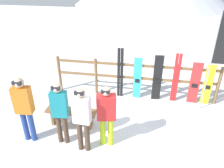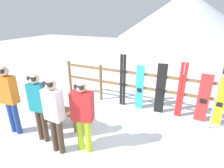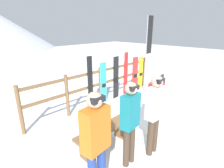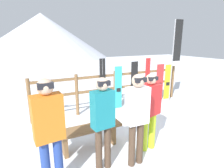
{
  "view_description": "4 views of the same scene",
  "coord_description": "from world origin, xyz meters",
  "px_view_note": "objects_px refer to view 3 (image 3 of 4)",
  "views": [
    {
      "loc": [
        0.38,
        -4.5,
        3.98
      ],
      "look_at": [
        -0.57,
        0.94,
        1.01
      ],
      "focal_mm": 35.0,
      "sensor_mm": 36.0,
      "label": 1
    },
    {
      "loc": [
        1.39,
        -3.04,
        2.85
      ],
      "look_at": [
        -0.55,
        1.28,
        1.0
      ],
      "focal_mm": 28.0,
      "sensor_mm": 36.0,
      "label": 2
    },
    {
      "loc": [
        -3.85,
        -2.25,
        2.61
      ],
      "look_at": [
        -0.54,
        0.95,
        1.09
      ],
      "focal_mm": 28.0,
      "sensor_mm": 36.0,
      "label": 3
    },
    {
      "loc": [
        -2.67,
        -3.04,
        2.27
      ],
      "look_at": [
        -0.54,
        1.19,
        1.1
      ],
      "focal_mm": 28.0,
      "sensor_mm": 36.0,
      "label": 4
    }
  ],
  "objects_px": {
    "person_orange": "(96,139)",
    "ski_pair_black": "(90,83)",
    "bench": "(104,133)",
    "person_white": "(155,110)",
    "person_red": "(155,102)",
    "person_teal": "(130,118)",
    "rental_flag": "(148,44)",
    "snowboard_yellow": "(141,73)",
    "snowboard_red": "(135,74)",
    "snowboard_cyan": "(103,83)",
    "snowboard_black_stripe": "(116,78)",
    "ski_pair_red": "(126,74)"
  },
  "relations": [
    {
      "from": "person_teal",
      "to": "person_orange",
      "type": "bearing_deg",
      "value": -176.11
    },
    {
      "from": "person_white",
      "to": "snowboard_black_stripe",
      "type": "distance_m",
      "value": 3.17
    },
    {
      "from": "snowboard_yellow",
      "to": "rental_flag",
      "type": "distance_m",
      "value": 1.3
    },
    {
      "from": "person_orange",
      "to": "ski_pair_black",
      "type": "distance_m",
      "value": 3.24
    },
    {
      "from": "person_red",
      "to": "snowboard_yellow",
      "type": "bearing_deg",
      "value": 40.31
    },
    {
      "from": "rental_flag",
      "to": "person_white",
      "type": "bearing_deg",
      "value": -144.31
    },
    {
      "from": "rental_flag",
      "to": "person_orange",
      "type": "bearing_deg",
      "value": -154.68
    },
    {
      "from": "person_orange",
      "to": "snowboard_cyan",
      "type": "distance_m",
      "value": 3.62
    },
    {
      "from": "snowboard_black_stripe",
      "to": "snowboard_yellow",
      "type": "bearing_deg",
      "value": -0.01
    },
    {
      "from": "ski_pair_black",
      "to": "snowboard_red",
      "type": "xyz_separation_m",
      "value": [
        2.4,
        -0.0,
        -0.16
      ]
    },
    {
      "from": "person_orange",
      "to": "snowboard_cyan",
      "type": "relative_size",
      "value": 1.23
    },
    {
      "from": "person_teal",
      "to": "snowboard_yellow",
      "type": "bearing_deg",
      "value": 32.62
    },
    {
      "from": "ski_pair_red",
      "to": "snowboard_black_stripe",
      "type": "bearing_deg",
      "value": -179.67
    },
    {
      "from": "ski_pair_red",
      "to": "snowboard_yellow",
      "type": "xyz_separation_m",
      "value": [
        1.0,
        -0.0,
        -0.15
      ]
    },
    {
      "from": "bench",
      "to": "ski_pair_black",
      "type": "distance_m",
      "value": 2.17
    },
    {
      "from": "ski_pair_black",
      "to": "snowboard_yellow",
      "type": "xyz_separation_m",
      "value": [
        2.8,
        -0.0,
        -0.18
      ]
    },
    {
      "from": "snowboard_yellow",
      "to": "rental_flag",
      "type": "bearing_deg",
      "value": -98.76
    },
    {
      "from": "person_teal",
      "to": "ski_pair_black",
      "type": "relative_size",
      "value": 0.98
    },
    {
      "from": "bench",
      "to": "snowboard_black_stripe",
      "type": "xyz_separation_m",
      "value": [
        2.33,
        1.79,
        0.42
      ]
    },
    {
      "from": "snowboard_red",
      "to": "rental_flag",
      "type": "xyz_separation_m",
      "value": [
        0.35,
        -0.32,
        1.24
      ]
    },
    {
      "from": "person_orange",
      "to": "snowboard_red",
      "type": "bearing_deg",
      "value": 30.28
    },
    {
      "from": "person_red",
      "to": "snowboard_black_stripe",
      "type": "xyz_separation_m",
      "value": [
        1.21,
        2.37,
        -0.16
      ]
    },
    {
      "from": "bench",
      "to": "person_white",
      "type": "height_order",
      "value": "person_white"
    },
    {
      "from": "snowboard_red",
      "to": "person_orange",
      "type": "bearing_deg",
      "value": -149.72
    },
    {
      "from": "snowboard_red",
      "to": "rental_flag",
      "type": "distance_m",
      "value": 1.33
    },
    {
      "from": "person_white",
      "to": "ski_pair_red",
      "type": "relative_size",
      "value": 1.03
    },
    {
      "from": "person_white",
      "to": "snowboard_yellow",
      "type": "height_order",
      "value": "person_white"
    },
    {
      "from": "bench",
      "to": "person_teal",
      "type": "bearing_deg",
      "value": -88.97
    },
    {
      "from": "person_orange",
      "to": "snowboard_black_stripe",
      "type": "height_order",
      "value": "person_orange"
    },
    {
      "from": "bench",
      "to": "rental_flag",
      "type": "height_order",
      "value": "rental_flag"
    },
    {
      "from": "ski_pair_red",
      "to": "person_teal",
      "type": "bearing_deg",
      "value": -139.2
    },
    {
      "from": "ski_pair_black",
      "to": "snowboard_red",
      "type": "relative_size",
      "value": 1.22
    },
    {
      "from": "bench",
      "to": "ski_pair_red",
      "type": "relative_size",
      "value": 0.84
    },
    {
      "from": "snowboard_black_stripe",
      "to": "rental_flag",
      "type": "xyz_separation_m",
      "value": [
        1.53,
        -0.32,
        1.16
      ]
    },
    {
      "from": "person_red",
      "to": "snowboard_cyan",
      "type": "height_order",
      "value": "person_red"
    },
    {
      "from": "person_white",
      "to": "ski_pair_black",
      "type": "bearing_deg",
      "value": 79.31
    },
    {
      "from": "bench",
      "to": "person_orange",
      "type": "height_order",
      "value": "person_orange"
    },
    {
      "from": "person_white",
      "to": "snowboard_black_stripe",
      "type": "height_order",
      "value": "person_white"
    },
    {
      "from": "person_teal",
      "to": "rental_flag",
      "type": "relative_size",
      "value": 0.57
    },
    {
      "from": "person_red",
      "to": "person_teal",
      "type": "relative_size",
      "value": 0.97
    },
    {
      "from": "person_red",
      "to": "snowboard_yellow",
      "type": "xyz_separation_m",
      "value": [
        2.79,
        2.37,
        -0.26
      ]
    },
    {
      "from": "person_white",
      "to": "snowboard_cyan",
      "type": "height_order",
      "value": "person_white"
    },
    {
      "from": "person_red",
      "to": "ski_pair_black",
      "type": "xyz_separation_m",
      "value": [
        -0.01,
        2.37,
        -0.08
      ]
    },
    {
      "from": "person_teal",
      "to": "snowboard_black_stripe",
      "type": "distance_m",
      "value": 3.41
    },
    {
      "from": "person_teal",
      "to": "snowboard_black_stripe",
      "type": "bearing_deg",
      "value": 47.12
    },
    {
      "from": "person_orange",
      "to": "rental_flag",
      "type": "relative_size",
      "value": 0.59
    },
    {
      "from": "snowboard_red",
      "to": "snowboard_yellow",
      "type": "xyz_separation_m",
      "value": [
        0.4,
        -0.0,
        -0.02
      ]
    },
    {
      "from": "ski_pair_black",
      "to": "snowboard_black_stripe",
      "type": "bearing_deg",
      "value": -0.16
    },
    {
      "from": "bench",
      "to": "person_white",
      "type": "bearing_deg",
      "value": -54.82
    },
    {
      "from": "person_teal",
      "to": "snowboard_red",
      "type": "distance_m",
      "value": 4.3
    }
  ]
}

